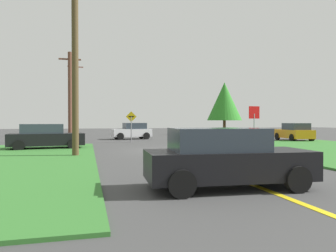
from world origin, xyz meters
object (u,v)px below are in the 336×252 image
(car_on_crossroad, at_px, (294,132))
(oak_tree_left, at_px, (224,101))
(stop_sign, at_px, (254,119))
(utility_pole_near, at_px, (75,66))
(direction_sign, at_px, (131,123))
(utility_pole_mid, at_px, (70,96))
(car_behind_on_main_road, at_px, (226,158))
(parked_car_near_building, at_px, (45,137))
(car_approaching_junction, at_px, (132,131))
(utility_pole_far, at_px, (75,98))

(car_on_crossroad, relative_size, oak_tree_left, 0.62)
(stop_sign, height_order, utility_pole_near, utility_pole_near)
(utility_pole_near, xyz_separation_m, direction_sign, (4.17, 10.09, -2.94))
(utility_pole_mid, bearing_deg, car_behind_on_main_road, -75.91)
(stop_sign, xyz_separation_m, utility_pole_mid, (-11.25, 10.40, 1.98))
(stop_sign, height_order, utility_pole_mid, utility_pole_mid)
(parked_car_near_building, height_order, oak_tree_left, oak_tree_left)
(car_on_crossroad, xyz_separation_m, car_approaching_junction, (-14.00, 6.37, -0.00))
(parked_car_near_building, distance_m, car_approaching_junction, 12.28)
(car_on_crossroad, distance_m, direction_sign, 14.84)
(stop_sign, relative_size, utility_pole_mid, 0.36)
(car_behind_on_main_road, height_order, direction_sign, direction_sign)
(car_approaching_junction, bearing_deg, car_on_crossroad, 147.59)
(oak_tree_left, bearing_deg, car_approaching_junction, -150.84)
(utility_pole_near, bearing_deg, stop_sign, 4.04)
(parked_car_near_building, xyz_separation_m, utility_pole_mid, (1.19, 6.32, 3.08))
(direction_sign, bearing_deg, stop_sign, -56.24)
(car_approaching_junction, relative_size, utility_pole_near, 0.45)
(oak_tree_left, bearing_deg, car_on_crossroad, -87.10)
(car_approaching_junction, bearing_deg, car_behind_on_main_road, 80.33)
(direction_sign, height_order, oak_tree_left, oak_tree_left)
(car_approaching_junction, xyz_separation_m, utility_pole_far, (-5.70, 7.31, 3.77))
(oak_tree_left, bearing_deg, utility_pole_near, -129.14)
(stop_sign, height_order, car_behind_on_main_road, stop_sign)
(oak_tree_left, bearing_deg, utility_pole_mid, -149.43)
(utility_pole_far, bearing_deg, car_behind_on_main_road, -80.90)
(car_on_crossroad, xyz_separation_m, utility_pole_near, (-18.91, -8.59, 3.77))
(utility_pole_near, bearing_deg, car_on_crossroad, 24.43)
(utility_pole_mid, relative_size, direction_sign, 2.88)
(car_on_crossroad, bearing_deg, parked_car_near_building, 107.75)
(parked_car_near_building, xyz_separation_m, car_approaching_junction, (6.93, 10.14, -0.00))
(utility_pole_near, xyz_separation_m, utility_pole_mid, (-0.82, 11.14, -0.69))
(car_approaching_junction, height_order, utility_pole_far, utility_pole_far)
(parked_car_near_building, bearing_deg, car_on_crossroad, 3.26)
(car_on_crossroad, bearing_deg, utility_pole_mid, 90.19)
(car_behind_on_main_road, relative_size, oak_tree_left, 0.65)
(parked_car_near_building, relative_size, car_behind_on_main_road, 1.06)
(car_approaching_junction, height_order, utility_pole_mid, utility_pole_mid)
(stop_sign, bearing_deg, car_on_crossroad, -144.15)
(parked_car_near_building, distance_m, car_on_crossroad, 21.27)
(car_on_crossroad, height_order, direction_sign, direction_sign)
(utility_pole_near, bearing_deg, utility_pole_far, 92.03)
(utility_pole_far, height_order, oak_tree_left, utility_pole_far)
(parked_car_near_building, relative_size, utility_pole_far, 0.54)
(utility_pole_near, relative_size, utility_pole_far, 1.01)
(stop_sign, distance_m, car_behind_on_main_road, 11.49)
(parked_car_near_building, bearing_deg, utility_pole_far, 79.01)
(utility_pole_mid, height_order, oak_tree_left, utility_pole_mid)
(utility_pole_near, relative_size, utility_pole_mid, 1.18)
(stop_sign, xyz_separation_m, utility_pole_far, (-11.22, 21.54, 2.67))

